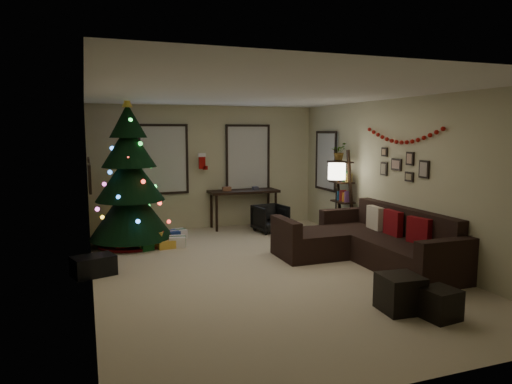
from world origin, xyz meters
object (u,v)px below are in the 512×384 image
at_px(sofa, 368,244).
at_px(desk_chair, 270,218).
at_px(desk, 244,195).
at_px(bookshelf, 344,196).
at_px(christmas_tree, 130,182).

distance_m(sofa, desk_chair, 2.77).
distance_m(sofa, desk, 3.53).
distance_m(desk, bookshelf, 2.30).
relative_size(christmas_tree, desk, 1.85).
bearing_deg(desk_chair, bookshelf, -52.03).
bearing_deg(bookshelf, desk_chair, 137.37).
relative_size(desk_chair, bookshelf, 0.33).
xyz_separation_m(desk, bookshelf, (1.54, -1.71, 0.13)).
distance_m(desk_chair, bookshelf, 1.67).
height_order(sofa, desk_chair, sofa).
xyz_separation_m(desk_chair, bookshelf, (1.15, -1.06, 0.57)).
xyz_separation_m(christmas_tree, bookshelf, (4.06, -0.89, -0.33)).
relative_size(sofa, desk, 1.86).
bearing_deg(christmas_tree, sofa, -35.13).
bearing_deg(bookshelf, desk, 131.93).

